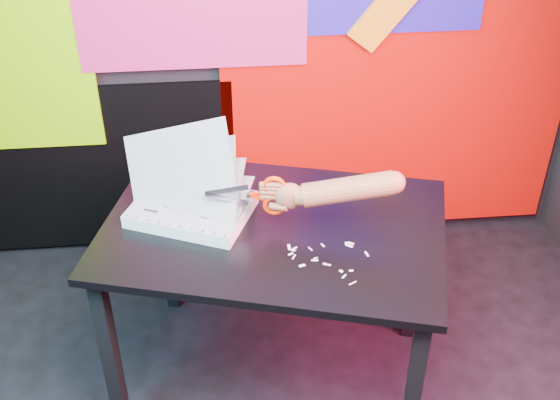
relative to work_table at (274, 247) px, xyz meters
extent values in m
cube|color=#C00A05|center=(0.65, 0.90, 0.19)|extent=(1.60, 0.02, 1.60)
cube|color=black|center=(-0.75, 0.90, -0.21)|extent=(1.30, 0.02, 0.85)
cube|color=black|center=(-0.59, -0.17, -0.30)|extent=(0.06, 0.06, 0.72)
cube|color=black|center=(-0.41, 0.45, -0.30)|extent=(0.06, 0.06, 0.72)
cube|color=black|center=(0.41, -0.45, -0.30)|extent=(0.06, 0.06, 0.72)
cube|color=black|center=(0.59, 0.17, -0.30)|extent=(0.06, 0.06, 0.72)
cube|color=black|center=(0.00, 0.00, 0.08)|extent=(1.33, 1.06, 0.03)
cube|color=beige|center=(-0.28, 0.09, 0.12)|extent=(0.48, 0.42, 0.05)
cube|color=white|center=(-0.28, 0.09, 0.14)|extent=(0.47, 0.42, 0.00)
cube|color=white|center=(-0.28, 0.09, 0.15)|extent=(0.45, 0.41, 0.12)
cube|color=white|center=(-0.29, 0.11, 0.17)|extent=(0.42, 0.37, 0.21)
cube|color=white|center=(-0.30, 0.12, 0.22)|extent=(0.37, 0.32, 0.29)
cube|color=white|center=(-0.31, 0.14, 0.26)|extent=(0.39, 0.26, 0.34)
cylinder|color=black|center=(-0.50, 0.04, 0.14)|extent=(0.01, 0.01, 0.00)
cylinder|color=black|center=(-0.46, 0.02, 0.14)|extent=(0.01, 0.01, 0.00)
cylinder|color=black|center=(-0.42, 0.01, 0.14)|extent=(0.01, 0.01, 0.00)
cylinder|color=black|center=(-0.39, -0.01, 0.14)|extent=(0.01, 0.01, 0.00)
cylinder|color=black|center=(-0.35, -0.02, 0.14)|extent=(0.01, 0.01, 0.00)
cylinder|color=black|center=(-0.31, -0.04, 0.14)|extent=(0.01, 0.01, 0.00)
cylinder|color=black|center=(-0.28, -0.05, 0.14)|extent=(0.01, 0.01, 0.00)
cylinder|color=black|center=(-0.24, -0.07, 0.14)|extent=(0.01, 0.01, 0.00)
cylinder|color=black|center=(-0.20, -0.09, 0.14)|extent=(0.01, 0.01, 0.00)
cylinder|color=black|center=(-0.17, -0.10, 0.14)|extent=(0.01, 0.01, 0.00)
cylinder|color=black|center=(-0.39, 0.28, 0.14)|extent=(0.01, 0.01, 0.00)
cylinder|color=black|center=(-0.35, 0.27, 0.14)|extent=(0.01, 0.01, 0.00)
cylinder|color=black|center=(-0.32, 0.25, 0.14)|extent=(0.01, 0.01, 0.00)
cylinder|color=black|center=(-0.28, 0.24, 0.14)|extent=(0.01, 0.01, 0.00)
cylinder|color=black|center=(-0.24, 0.22, 0.14)|extent=(0.01, 0.01, 0.00)
cylinder|color=black|center=(-0.21, 0.21, 0.14)|extent=(0.01, 0.01, 0.00)
cylinder|color=black|center=(-0.17, 0.19, 0.14)|extent=(0.01, 0.01, 0.00)
cylinder|color=black|center=(-0.13, 0.17, 0.14)|extent=(0.01, 0.01, 0.00)
cylinder|color=black|center=(-0.10, 0.16, 0.14)|extent=(0.01, 0.01, 0.00)
cylinder|color=black|center=(-0.06, 0.14, 0.14)|extent=(0.01, 0.01, 0.00)
cube|color=black|center=(-0.34, 0.18, 0.14)|extent=(0.07, 0.04, 0.00)
cube|color=black|center=(-0.25, 0.11, 0.14)|extent=(0.05, 0.03, 0.00)
cube|color=black|center=(-0.33, 0.07, 0.14)|extent=(0.09, 0.05, 0.00)
cube|color=black|center=(-0.23, 0.00, 0.14)|extent=(0.04, 0.03, 0.00)
cube|color=black|center=(-0.42, 0.06, 0.14)|extent=(0.05, 0.03, 0.00)
cube|color=black|center=(-0.20, 0.15, 0.14)|extent=(0.06, 0.03, 0.00)
cube|color=#B3B6C9|center=(-0.16, 0.01, 0.25)|extent=(0.15, 0.03, 0.05)
cube|color=#B3B6C9|center=(-0.16, 0.01, 0.21)|extent=(0.15, 0.03, 0.05)
cylinder|color=#B3B6C9|center=(-0.08, 0.00, 0.23)|extent=(0.02, 0.02, 0.02)
cube|color=#F72900|center=(-0.06, -0.01, 0.22)|extent=(0.06, 0.02, 0.02)
cube|color=#F72900|center=(-0.06, -0.01, 0.24)|extent=(0.06, 0.02, 0.02)
torus|color=#F72900|center=(0.00, -0.02, 0.27)|extent=(0.08, 0.03, 0.08)
torus|color=#F72900|center=(0.00, -0.02, 0.19)|extent=(0.08, 0.03, 0.08)
ellipsoid|color=#935438|center=(0.05, -0.02, 0.23)|extent=(0.10, 0.06, 0.10)
cylinder|color=#935438|center=(0.00, -0.02, 0.23)|extent=(0.08, 0.03, 0.02)
cylinder|color=#935438|center=(0.00, -0.02, 0.24)|extent=(0.07, 0.03, 0.02)
cylinder|color=#935438|center=(0.00, -0.02, 0.26)|extent=(0.06, 0.03, 0.02)
cylinder|color=#935438|center=(0.00, -0.02, 0.27)|extent=(0.06, 0.03, 0.02)
cylinder|color=#935438|center=(0.01, -0.03, 0.19)|extent=(0.07, 0.05, 0.03)
cylinder|color=#935438|center=(0.10, -0.03, 0.23)|extent=(0.07, 0.07, 0.07)
cylinder|color=#935438|center=(0.24, -0.05, 0.26)|extent=(0.32, 0.13, 0.14)
sphere|color=#935438|center=(0.38, -0.07, 0.30)|extent=(0.08, 0.08, 0.08)
cube|color=silver|center=(0.11, -0.20, 0.09)|extent=(0.02, 0.01, 0.00)
cube|color=silver|center=(0.22, -0.26, 0.09)|extent=(0.01, 0.01, 0.00)
cube|color=silver|center=(0.05, -0.14, 0.09)|extent=(0.01, 0.01, 0.00)
cube|color=silver|center=(0.04, -0.16, 0.09)|extent=(0.02, 0.01, 0.00)
cube|color=silver|center=(0.07, -0.22, 0.09)|extent=(0.02, 0.02, 0.00)
cube|color=silver|center=(0.12, -0.19, 0.09)|extent=(0.01, 0.01, 0.00)
cube|color=silver|center=(0.11, -0.14, 0.09)|extent=(0.01, 0.02, 0.00)
cube|color=silver|center=(0.06, -0.13, 0.09)|extent=(0.02, 0.02, 0.00)
cube|color=silver|center=(0.15, -0.12, 0.09)|extent=(0.01, 0.02, 0.00)
cube|color=silver|center=(0.20, -0.28, 0.09)|extent=(0.02, 0.02, 0.00)
cube|color=silver|center=(0.25, -0.12, 0.09)|extent=(0.02, 0.02, 0.00)
cube|color=silver|center=(0.24, -0.14, 0.09)|extent=(0.02, 0.02, 0.00)
cube|color=silver|center=(0.15, -0.22, 0.09)|extent=(0.03, 0.02, 0.00)
cube|color=silver|center=(0.04, -0.12, 0.09)|extent=(0.01, 0.03, 0.00)
cube|color=silver|center=(0.19, -0.26, 0.09)|extent=(0.02, 0.02, 0.00)
cube|color=silver|center=(0.05, -0.17, 0.09)|extent=(0.02, 0.02, 0.00)
cube|color=silver|center=(0.23, -0.12, 0.09)|extent=(0.01, 0.02, 0.00)
cube|color=silver|center=(0.29, -0.18, 0.09)|extent=(0.01, 0.03, 0.00)
cube|color=silver|center=(0.22, -0.32, 0.09)|extent=(0.03, 0.02, 0.00)
camera|label=1|loc=(-0.16, -1.91, 1.54)|focal=45.00mm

